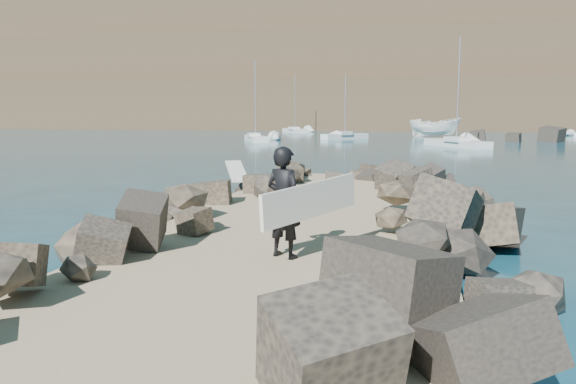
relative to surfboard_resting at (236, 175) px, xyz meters
name	(u,v)px	position (x,y,z in m)	size (l,w,h in m)	color
ground	(298,256)	(3.29, -6.00, -1.04)	(800.00, 800.00, 0.00)	#0F384C
jetty	(276,267)	(3.29, -8.00, -0.74)	(6.00, 26.00, 0.60)	#8C7759
riprap_left	(138,241)	(0.39, -7.50, -0.54)	(2.60, 22.00, 1.00)	black
riprap_right	(444,258)	(6.19, -7.50, -0.54)	(2.60, 22.00, 1.00)	black
headland	(443,69)	(13.29, 154.00, 14.96)	(360.00, 140.00, 32.00)	#2D4919
surfboard_resting	(236,175)	(0.00, 0.00, 0.00)	(0.53, 2.13, 0.07)	silver
boat_imported	(435,127)	(8.30, 61.10, 0.26)	(2.53, 6.72, 2.59)	white
surfer_with_board	(288,202)	(3.61, -8.44, 0.50)	(1.46, 2.02, 1.85)	black
sailboat_a	(256,138)	(-11.78, 43.58, -0.69)	(4.58, 7.55, 9.03)	silver
sailboat_e	(295,130)	(-14.10, 75.84, -0.69)	(5.83, 8.12, 9.94)	silver
sailboat_c	(456,143)	(9.47, 37.14, -0.69)	(5.76, 8.44, 10.19)	silver
sailboat_b	(345,136)	(-2.72, 51.89, -0.69)	(5.49, 5.77, 7.94)	silver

